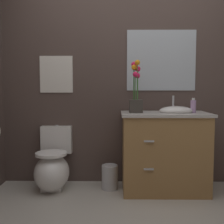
{
  "coord_description": "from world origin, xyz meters",
  "views": [
    {
      "loc": [
        -0.17,
        -1.92,
        1.12
      ],
      "look_at": [
        -0.21,
        1.06,
        0.87
      ],
      "focal_mm": 45.09,
      "sensor_mm": 36.0,
      "label": 1
    }
  ],
  "objects_px": {
    "soap_bottle": "(193,106)",
    "trash_bin": "(110,177)",
    "wall_poster": "(56,74)",
    "flower_vase": "(136,94)",
    "wall_mirror": "(161,60)",
    "toilet": "(53,168)",
    "vanity_cabinet": "(164,151)"
  },
  "relations": [
    {
      "from": "soap_bottle",
      "to": "vanity_cabinet",
      "type": "bearing_deg",
      "value": 176.35
    },
    {
      "from": "soap_bottle",
      "to": "trash_bin",
      "type": "bearing_deg",
      "value": 176.2
    },
    {
      "from": "wall_poster",
      "to": "wall_mirror",
      "type": "distance_m",
      "value": 1.24
    },
    {
      "from": "soap_bottle",
      "to": "wall_poster",
      "type": "distance_m",
      "value": 1.6
    },
    {
      "from": "vanity_cabinet",
      "to": "wall_poster",
      "type": "height_order",
      "value": "wall_poster"
    },
    {
      "from": "flower_vase",
      "to": "wall_poster",
      "type": "relative_size",
      "value": 1.3
    },
    {
      "from": "trash_bin",
      "to": "toilet",
      "type": "bearing_deg",
      "value": -178.72
    },
    {
      "from": "soap_bottle",
      "to": "trash_bin",
      "type": "xyz_separation_m",
      "value": [
        -0.9,
        0.06,
        -0.8
      ]
    },
    {
      "from": "trash_bin",
      "to": "wall_mirror",
      "type": "bearing_deg",
      "value": 22.99
    },
    {
      "from": "toilet",
      "to": "wall_poster",
      "type": "bearing_deg",
      "value": 90.0
    },
    {
      "from": "vanity_cabinet",
      "to": "wall_mirror",
      "type": "bearing_deg",
      "value": 90.53
    },
    {
      "from": "toilet",
      "to": "flower_vase",
      "type": "height_order",
      "value": "flower_vase"
    },
    {
      "from": "vanity_cabinet",
      "to": "flower_vase",
      "type": "distance_m",
      "value": 0.7
    },
    {
      "from": "trash_bin",
      "to": "flower_vase",
      "type": "bearing_deg",
      "value": -12.45
    },
    {
      "from": "flower_vase",
      "to": "wall_mirror",
      "type": "distance_m",
      "value": 0.59
    },
    {
      "from": "soap_bottle",
      "to": "flower_vase",
      "type": "bearing_deg",
      "value": -179.78
    },
    {
      "from": "soap_bottle",
      "to": "wall_mirror",
      "type": "bearing_deg",
      "value": 133.71
    },
    {
      "from": "trash_bin",
      "to": "wall_poster",
      "type": "height_order",
      "value": "wall_poster"
    },
    {
      "from": "soap_bottle",
      "to": "wall_poster",
      "type": "xyz_separation_m",
      "value": [
        -1.53,
        0.31,
        0.35
      ]
    },
    {
      "from": "flower_vase",
      "to": "soap_bottle",
      "type": "height_order",
      "value": "flower_vase"
    },
    {
      "from": "flower_vase",
      "to": "wall_mirror",
      "type": "relative_size",
      "value": 0.7
    },
    {
      "from": "soap_bottle",
      "to": "trash_bin",
      "type": "distance_m",
      "value": 1.2
    },
    {
      "from": "wall_poster",
      "to": "vanity_cabinet",
      "type": "bearing_deg",
      "value": -13.39
    },
    {
      "from": "vanity_cabinet",
      "to": "wall_mirror",
      "type": "relative_size",
      "value": 1.3
    },
    {
      "from": "flower_vase",
      "to": "trash_bin",
      "type": "distance_m",
      "value": 0.97
    },
    {
      "from": "soap_bottle",
      "to": "wall_mirror",
      "type": "relative_size",
      "value": 0.2
    },
    {
      "from": "toilet",
      "to": "wall_poster",
      "type": "height_order",
      "value": "wall_poster"
    },
    {
      "from": "wall_mirror",
      "to": "trash_bin",
      "type": "bearing_deg",
      "value": -157.01
    },
    {
      "from": "flower_vase",
      "to": "wall_poster",
      "type": "distance_m",
      "value": 0.99
    },
    {
      "from": "vanity_cabinet",
      "to": "trash_bin",
      "type": "relative_size",
      "value": 3.84
    },
    {
      "from": "trash_bin",
      "to": "wall_poster",
      "type": "xyz_separation_m",
      "value": [
        -0.64,
        0.25,
        1.15
      ]
    },
    {
      "from": "toilet",
      "to": "trash_bin",
      "type": "xyz_separation_m",
      "value": [
        0.64,
        0.01,
        -0.11
      ]
    }
  ]
}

